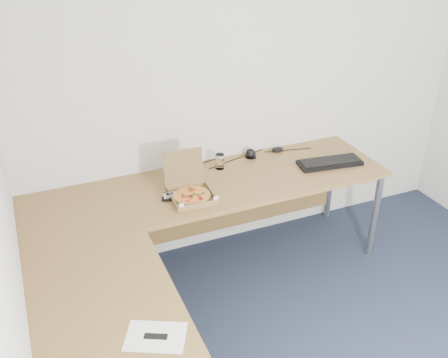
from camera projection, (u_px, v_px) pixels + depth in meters
name	position (u px, v px, depth m)	size (l,w,h in m)	color
room_shell	(429.00, 203.00, 2.29)	(3.50, 3.50, 2.50)	beige
desk	(186.00, 231.00, 3.06)	(2.50, 2.20, 0.73)	olive
pizza_box	(191.00, 193.00, 3.33)	(0.27, 0.31, 0.27)	olive
drinking_glass	(220.00, 161.00, 3.67)	(0.06, 0.06, 0.11)	silver
keyboard	(330.00, 163.00, 3.74)	(0.47, 0.17, 0.03)	black
mouse	(277.00, 150.00, 3.93)	(0.09, 0.06, 0.03)	black
wallet	(171.00, 197.00, 3.33)	(0.11, 0.09, 0.02)	black
phone	(170.00, 195.00, 3.32)	(0.09, 0.05, 0.02)	#B2B5BA
paper_sheet	(156.00, 336.00, 2.28)	(0.27, 0.19, 0.00)	white
dome_speaker	(251.00, 153.00, 3.84)	(0.09, 0.09, 0.07)	black
cable_bundle	(237.00, 159.00, 3.83)	(0.57, 0.04, 0.01)	black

